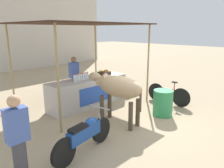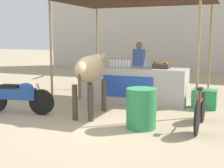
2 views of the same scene
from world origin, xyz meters
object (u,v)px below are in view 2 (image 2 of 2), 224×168
(stall_counter, at_px, (132,85))
(fruit_crate, at_px, (161,66))
(cow, at_px, (91,71))
(cooler_box, at_px, (204,99))
(water_barrel, at_px, (141,108))
(motorcycle_parked, at_px, (19,96))
(bicycle_leaning, at_px, (200,111))
(vendor_behind_counter, at_px, (139,69))

(stall_counter, height_order, fruit_crate, fruit_crate)
(fruit_crate, height_order, cow, cow)
(cooler_box, distance_m, cow, 3.01)
(cooler_box, bearing_deg, cow, -145.08)
(water_barrel, height_order, motorcycle_parked, motorcycle_parked)
(bicycle_leaning, bearing_deg, stall_counter, 137.02)
(stall_counter, bearing_deg, motorcycle_parked, -131.38)
(cow, bearing_deg, stall_counter, 76.67)
(stall_counter, height_order, motorcycle_parked, stall_counter)
(vendor_behind_counter, xyz_separation_m, water_barrel, (1.03, -3.12, -0.45))
(fruit_crate, bearing_deg, stall_counter, -176.27)
(water_barrel, relative_size, bicycle_leaning, 0.48)
(cooler_box, height_order, cow, cow)
(stall_counter, relative_size, fruit_crate, 6.82)
(cow, relative_size, motorcycle_parked, 1.03)
(cooler_box, relative_size, bicycle_leaning, 0.36)
(fruit_crate, distance_m, motorcycle_parked, 3.75)
(stall_counter, xyz_separation_m, motorcycle_parked, (-2.05, -2.32, -0.05))
(stall_counter, bearing_deg, bicycle_leaning, -42.98)
(cow, height_order, motorcycle_parked, cow)
(cooler_box, bearing_deg, motorcycle_parked, -150.99)
(stall_counter, bearing_deg, cooler_box, -2.83)
(bicycle_leaning, bearing_deg, fruit_crate, 122.91)
(vendor_behind_counter, height_order, cooler_box, vendor_behind_counter)
(stall_counter, height_order, cooler_box, stall_counter)
(vendor_behind_counter, height_order, water_barrel, vendor_behind_counter)
(vendor_behind_counter, distance_m, cooler_box, 2.27)
(water_barrel, relative_size, cow, 0.43)
(vendor_behind_counter, distance_m, bicycle_leaning, 3.45)
(motorcycle_parked, bearing_deg, cooler_box, 29.01)
(water_barrel, xyz_separation_m, bicycle_leaning, (1.09, 0.44, -0.05))
(water_barrel, bearing_deg, cooler_box, 66.67)
(vendor_behind_counter, height_order, motorcycle_parked, vendor_behind_counter)
(fruit_crate, relative_size, cow, 0.24)
(motorcycle_parked, height_order, bicycle_leaning, motorcycle_parked)
(stall_counter, distance_m, vendor_behind_counter, 0.84)
(vendor_behind_counter, xyz_separation_m, bicycle_leaning, (2.12, -2.68, -0.50))
(stall_counter, bearing_deg, water_barrel, -67.47)
(fruit_crate, xyz_separation_m, motorcycle_parked, (-2.83, -2.37, -0.61))
(fruit_crate, relative_size, cooler_box, 0.73)
(cow, xyz_separation_m, motorcycle_parked, (-1.63, -0.56, -0.60))
(fruit_crate, distance_m, cow, 2.18)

